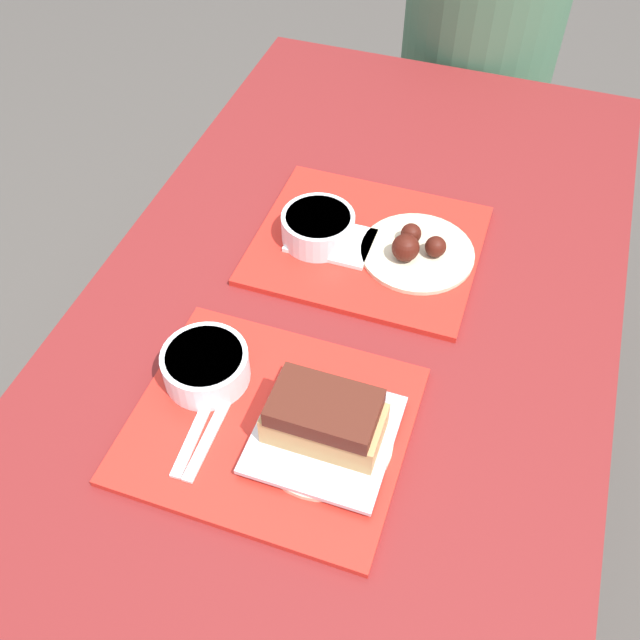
% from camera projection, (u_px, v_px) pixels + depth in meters
% --- Properties ---
extents(ground_plane, '(12.00, 12.00, 0.00)m').
position_uv_depth(ground_plane, '(325.00, 555.00, 1.70)').
color(ground_plane, '#4C4742').
extents(picnic_table, '(0.87, 1.82, 0.78)m').
position_uv_depth(picnic_table, '(326.00, 388.00, 1.19)').
color(picnic_table, maroon).
rests_on(picnic_table, ground_plane).
extents(picnic_bench_far, '(0.83, 0.28, 0.46)m').
position_uv_depth(picnic_bench_far, '(448.00, 151.00, 2.11)').
color(picnic_bench_far, maroon).
rests_on(picnic_bench_far, ground_plane).
extents(tray_near, '(0.39, 0.33, 0.01)m').
position_uv_depth(tray_near, '(270.00, 424.00, 1.02)').
color(tray_near, red).
rests_on(tray_near, picnic_table).
extents(tray_far, '(0.39, 0.33, 0.01)m').
position_uv_depth(tray_far, '(367.00, 245.00, 1.27)').
color(tray_far, red).
rests_on(tray_far, picnic_table).
extents(bowl_coleslaw_near, '(0.13, 0.13, 0.05)m').
position_uv_depth(bowl_coleslaw_near, '(206.00, 365.00, 1.05)').
color(bowl_coleslaw_near, silver).
rests_on(bowl_coleslaw_near, tray_near).
extents(brisket_sandwich_plate, '(0.19, 0.19, 0.09)m').
position_uv_depth(brisket_sandwich_plate, '(324.00, 424.00, 0.97)').
color(brisket_sandwich_plate, beige).
rests_on(brisket_sandwich_plate, tray_near).
extents(plastic_fork_near, '(0.03, 0.17, 0.00)m').
position_uv_depth(plastic_fork_near, '(198.00, 426.00, 1.01)').
color(plastic_fork_near, white).
rests_on(plastic_fork_near, tray_near).
extents(plastic_knife_near, '(0.02, 0.17, 0.00)m').
position_uv_depth(plastic_knife_near, '(212.00, 430.00, 1.01)').
color(plastic_knife_near, white).
rests_on(plastic_knife_near, tray_near).
extents(bowl_coleslaw_far, '(0.13, 0.13, 0.05)m').
position_uv_depth(bowl_coleslaw_far, '(318.00, 226.00, 1.25)').
color(bowl_coleslaw_far, silver).
rests_on(bowl_coleslaw_far, tray_far).
extents(wings_plate_far, '(0.20, 0.20, 0.06)m').
position_uv_depth(wings_plate_far, '(416.00, 249.00, 1.23)').
color(wings_plate_far, beige).
rests_on(wings_plate_far, tray_far).
extents(napkin_far, '(0.15, 0.10, 0.01)m').
position_uv_depth(napkin_far, '(331.00, 240.00, 1.26)').
color(napkin_far, white).
rests_on(napkin_far, tray_far).
extents(person_seated_across, '(0.40, 0.40, 0.68)m').
position_uv_depth(person_seated_across, '(480.00, 43.00, 1.84)').
color(person_seated_across, '#477051').
rests_on(person_seated_across, picnic_bench_far).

